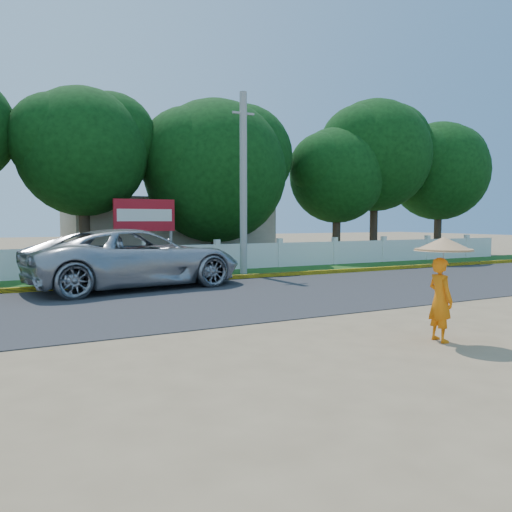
% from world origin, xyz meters
% --- Properties ---
extents(ground, '(120.00, 120.00, 0.00)m').
position_xyz_m(ground, '(0.00, 0.00, 0.00)').
color(ground, '#9E8460').
rests_on(ground, ground).
extents(road, '(60.00, 7.00, 0.02)m').
position_xyz_m(road, '(0.00, 4.50, 0.01)').
color(road, '#38383A').
rests_on(road, ground).
extents(grass_verge, '(60.00, 3.50, 0.03)m').
position_xyz_m(grass_verge, '(0.00, 9.75, 0.01)').
color(grass_verge, '#2D601E').
rests_on(grass_verge, ground).
extents(curb, '(40.00, 0.18, 0.16)m').
position_xyz_m(curb, '(0.00, 8.05, 0.08)').
color(curb, yellow).
rests_on(curb, ground).
extents(fence, '(40.00, 0.10, 1.10)m').
position_xyz_m(fence, '(0.00, 11.20, 0.55)').
color(fence, silver).
rests_on(fence, ground).
extents(building_near, '(10.00, 6.00, 3.20)m').
position_xyz_m(building_near, '(3.00, 18.00, 1.60)').
color(building_near, '#B7AD99').
rests_on(building_near, ground).
extents(utility_pole, '(0.28, 0.28, 6.94)m').
position_xyz_m(utility_pole, '(3.35, 9.43, 3.47)').
color(utility_pole, '#989895').
rests_on(utility_pole, ground).
extents(vehicle, '(6.96, 3.95, 1.83)m').
position_xyz_m(vehicle, '(-1.26, 7.58, 0.92)').
color(vehicle, '#ABADB3').
rests_on(vehicle, ground).
extents(monk_with_parasol, '(1.00, 1.00, 1.81)m').
position_xyz_m(monk_with_parasol, '(1.66, -1.72, 1.18)').
color(monk_with_parasol, orange).
rests_on(monk_with_parasol, ground).
extents(billboard, '(2.50, 0.13, 2.95)m').
position_xyz_m(billboard, '(0.28, 12.30, 2.14)').
color(billboard, gray).
rests_on(billboard, ground).
extents(tree_row, '(36.80, 6.74, 8.80)m').
position_xyz_m(tree_row, '(4.04, 14.04, 4.82)').
color(tree_row, '#473828').
rests_on(tree_row, ground).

